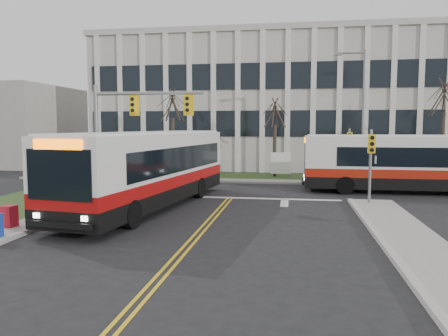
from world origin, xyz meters
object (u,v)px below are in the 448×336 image
at_px(streetlight, 361,108).
at_px(newspaper_box_red, 9,218).
at_px(bus_main, 150,171).
at_px(bus_cross, 413,165).
at_px(directory_sign, 281,163).

xyz_separation_m(streetlight, newspaper_box_red, (-15.29, -16.81, -4.72)).
relative_size(bus_main, bus_cross, 1.07).
height_order(directory_sign, bus_cross, bus_cross).
relative_size(streetlight, newspaper_box_red, 9.68).
bearing_deg(bus_main, directory_sign, 72.53).
height_order(streetlight, directory_sign, streetlight).
xyz_separation_m(bus_main, newspaper_box_red, (-3.78, -5.40, -1.33)).
height_order(streetlight, newspaper_box_red, streetlight).
xyz_separation_m(directory_sign, bus_main, (-5.98, -12.70, 0.64)).
height_order(bus_main, bus_cross, bus_main).
distance_m(directory_sign, bus_main, 14.05).
xyz_separation_m(streetlight, bus_main, (-11.51, -11.40, -3.39)).
bearing_deg(streetlight, newspaper_box_red, -132.29).
bearing_deg(streetlight, directory_sign, 166.77).
relative_size(streetlight, bus_cross, 0.73).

